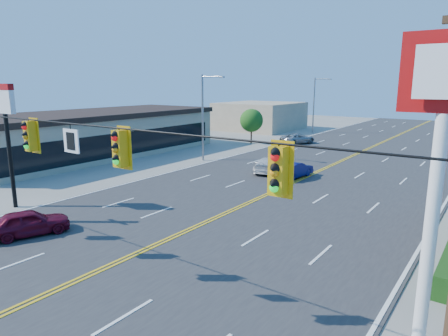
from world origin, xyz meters
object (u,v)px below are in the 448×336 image
Objects in this scene: car_silver at (298,139)px; car_magenta at (29,224)px; car_white at (268,166)px; pizza_hut_sign at (6,120)px; car_blue at (294,170)px; signal_span at (49,154)px; kfc_pylon at (442,131)px.

car_magenta is at bearing 113.58° from car_silver.
car_silver is (-4.82, 15.88, 0.02)m from car_white.
pizza_hut_sign is 33.21m from car_silver.
car_blue is at bearing 134.03° from car_silver.
pizza_hut_sign reaches higher than car_blue.
car_white is (-2.59, 0.61, -0.03)m from car_blue.
signal_span is 11.60m from pizza_hut_sign.
signal_span is 21.56m from car_white.
car_silver is (-19.10, 32.77, -5.42)m from kfc_pylon.
pizza_hut_sign is at bearing 53.12° from car_white.
kfc_pylon is 20.77m from car_blue.
pizza_hut_sign is 19.80m from car_blue.
kfc_pylon is at bearing 140.08° from car_silver.
car_magenta is at bearing 80.16° from car_blue.
pizza_hut_sign is 7.17m from car_magenta.
car_magenta reaches higher than car_silver.
signal_span is 6.59× the size of car_magenta.
car_magenta is 0.96× the size of car_blue.
kfc_pylon is at bearing 131.52° from car_blue.
car_blue is 18.07m from car_silver.
car_magenta is (-5.71, 2.00, -4.26)m from signal_span.
kfc_pylon is at bearing 19.78° from signal_span.
signal_span is at bearing 97.47° from car_blue.
car_silver is (-7.98, 36.77, -4.26)m from signal_span.
car_white is (2.54, 18.89, -0.03)m from car_magenta.
kfc_pylon reaches higher than pizza_hut_sign.
car_silver is at bearing 84.95° from pizza_hut_sign.
car_blue reaches higher than car_magenta.
kfc_pylon reaches higher than car_silver.
car_white is 16.59m from car_silver.
signal_span reaches higher than car_white.
car_magenta is at bearing 160.70° from signal_span.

